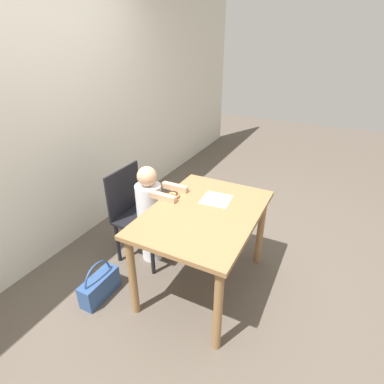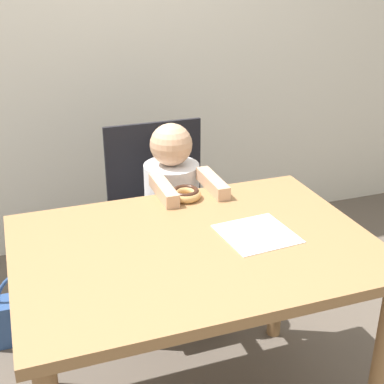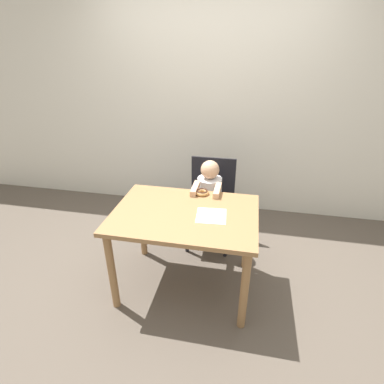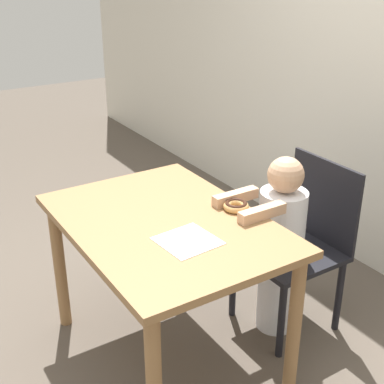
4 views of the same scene
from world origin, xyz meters
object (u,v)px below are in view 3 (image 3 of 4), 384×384
child_figure (209,206)px  donut (202,192)px  handbag (154,225)px  chair (211,201)px

child_figure → donut: child_figure is taller
child_figure → handbag: size_ratio=2.65×
handbag → donut: bearing=-31.5°
donut → handbag: 0.95m
chair → handbag: chair is taller
child_figure → handbag: child_figure is taller
donut → chair: bearing=85.7°
chair → donut: 0.49m
child_figure → donut: (-0.03, -0.26, 0.27)m
chair → child_figure: size_ratio=0.93×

